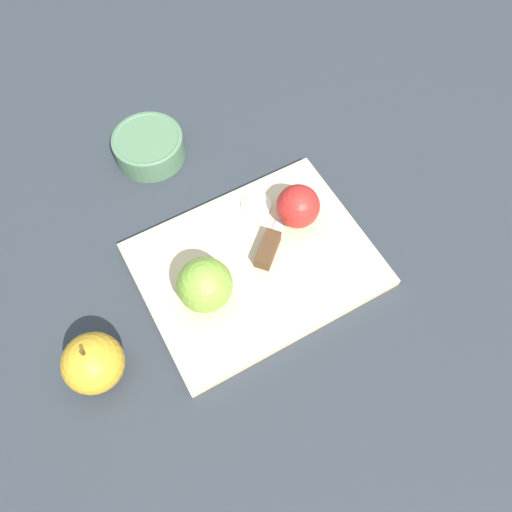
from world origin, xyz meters
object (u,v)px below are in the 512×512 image
object	(u,v)px
apple_whole	(93,363)
apple_half_left	(205,285)
bowl	(149,146)
apple_half_right	(298,206)
knife	(270,245)

from	to	relation	value
apple_whole	apple_half_left	bearing A→B (deg)	8.33
apple_half_left	bowl	distance (m)	0.30
apple_half_left	apple_half_right	size ratio (longest dim) A/B	1.17
apple_half_left	apple_half_right	world-z (taller)	apple_half_left
knife	apple_whole	distance (m)	0.30
apple_whole	bowl	xyz separation A→B (m)	(0.21, 0.32, -0.02)
knife	bowl	distance (m)	0.28
apple_half_left	bowl	world-z (taller)	apple_half_left
bowl	knife	bearing A→B (deg)	-71.84
bowl	apple_half_left	bearing A→B (deg)	-96.30
apple_whole	apple_half_right	bearing A→B (deg)	12.39
knife	apple_whole	size ratio (longest dim) A/B	1.44
apple_half_right	bowl	xyz separation A→B (m)	(-0.15, 0.24, -0.02)
bowl	apple_whole	bearing A→B (deg)	-123.33
apple_half_left	apple_half_right	distance (m)	0.19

